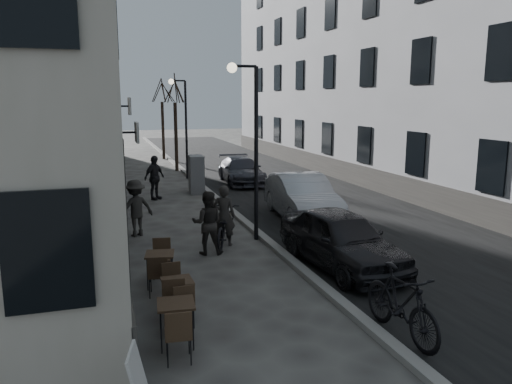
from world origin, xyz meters
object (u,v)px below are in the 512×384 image
bistro_set_c (160,266)px  bicycle (224,227)px  tree_far (162,90)px  utility_cabinet (196,174)px  pedestrian_far (154,178)px  pedestrian_near (207,223)px  pedestrian_mid (136,208)px  bistro_set_a (176,319)px  bistro_set_b (177,294)px  car_mid (302,197)px  streetlamp_near (250,133)px  streetlamp_far (183,118)px  tree_near (175,89)px  moped (401,303)px  car_far (241,170)px  car_near (341,239)px

bistro_set_c → bicycle: bearing=61.5°
tree_far → utility_cabinet: size_ratio=3.44×
bistro_set_c → pedestrian_far: pedestrian_far is taller
pedestrian_near → pedestrian_far: 7.89m
pedestrian_mid → pedestrian_far: 5.58m
tree_far → bistro_set_a: (-3.12, -26.75, -4.20)m
bistro_set_a → bistro_set_b: bearing=85.7°
car_mid → pedestrian_mid: bearing=-169.8°
bistro_set_a → pedestrian_near: pedestrian_near is taller
streetlamp_near → bistro_set_a: bearing=-117.9°
streetlamp_far → tree_near: tree_near is taller
tree_near → pedestrian_far: bearing=-104.7°
moped → streetlamp_near: bearing=93.7°
streetlamp_near → bicycle: streetlamp_near is taller
pedestrian_near → bistro_set_c: bearing=67.0°
pedestrian_far → car_mid: bearing=-88.3°
pedestrian_far → streetlamp_far: bearing=27.6°
pedestrian_far → moped: 13.85m
bicycle → pedestrian_near: 0.95m
pedestrian_near → pedestrian_far: bearing=-71.9°
bistro_set_b → utility_cabinet: utility_cabinet is taller
tree_far → bistro_set_a: tree_far is taller
utility_cabinet → tree_near: bearing=92.5°
bistro_set_a → car_far: (5.51, 15.50, 0.17)m
car_mid → bistro_set_c: bearing=-132.9°
car_near → car_far: bearing=80.6°
tree_near → car_mid: tree_near is taller
pedestrian_far → pedestrian_mid: bearing=-142.3°
streetlamp_near → car_far: streetlamp_near is taller
streetlamp_far → bicycle: streetlamp_far is taller
car_near → car_mid: car_mid is taller
utility_cabinet → pedestrian_near: pedestrian_near is taller
pedestrian_mid → pedestrian_near: bearing=104.8°
streetlamp_far → bicycle: (-0.87, -12.29, -2.63)m
pedestrian_far → car_far: bearing=-8.4°
pedestrian_near → streetlamp_near: bearing=-133.8°
tree_far → bistro_set_a: bearing=-96.6°
bistro_set_b → car_near: size_ratio=0.34×
tree_near → pedestrian_near: bearing=-95.6°
streetlamp_near → bicycle: bearing=-161.5°
streetlamp_near → pedestrian_far: bearing=106.4°
tree_far → moped: bearing=-88.6°
bistro_set_b → utility_cabinet: bearing=75.9°
bistro_set_c → pedestrian_mid: pedestrian_mid is taller
tree_near → pedestrian_far: tree_near is taller
tree_near → bistro_set_b: tree_near is taller
bicycle → streetlamp_near: bearing=-137.7°
tree_near → pedestrian_far: (-2.12, -8.07, -3.75)m
tree_near → moped: bearing=-88.3°
bistro_set_a → bistro_set_c: (0.06, 2.83, -0.00)m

